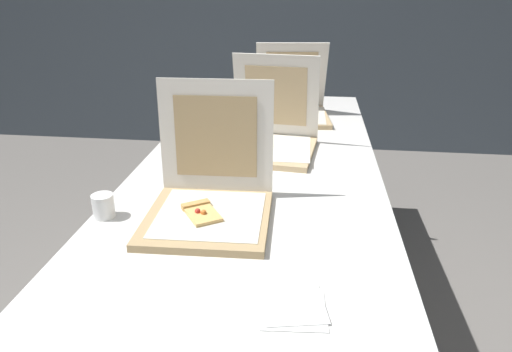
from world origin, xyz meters
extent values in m
cube|color=silver|center=(0.00, 0.64, 0.71)|extent=(0.88, 2.33, 0.03)
cylinder|color=gray|center=(-0.37, 1.74, 0.35)|extent=(0.04, 0.04, 0.70)
cylinder|color=gray|center=(0.37, 1.74, 0.35)|extent=(0.04, 0.04, 0.70)
cube|color=tan|center=(-0.09, 0.26, 0.74)|extent=(0.36, 0.36, 0.02)
cube|color=silver|center=(-0.09, 0.27, 0.75)|extent=(0.31, 0.31, 0.00)
cube|color=silver|center=(-0.10, 0.44, 0.92)|extent=(0.35, 0.03, 0.35)
cube|color=tan|center=(-0.10, 0.44, 0.92)|extent=(0.25, 0.02, 0.25)
cube|color=#E0B266|center=(-0.11, 0.25, 0.76)|extent=(0.13, 0.14, 0.01)
cube|color=tan|center=(-0.14, 0.30, 0.76)|extent=(0.08, 0.07, 0.02)
sphere|color=red|center=(-0.12, 0.25, 0.77)|extent=(0.02, 0.02, 0.02)
sphere|color=orange|center=(-0.10, 0.25, 0.77)|extent=(0.02, 0.02, 0.02)
cube|color=tan|center=(0.03, 0.84, 0.74)|extent=(0.38, 0.38, 0.02)
cube|color=silver|center=(0.03, 0.84, 0.75)|extent=(0.32, 0.32, 0.00)
cube|color=silver|center=(0.04, 0.98, 0.92)|extent=(0.35, 0.10, 0.34)
cube|color=tan|center=(0.04, 0.98, 0.92)|extent=(0.25, 0.07, 0.25)
cylinder|color=white|center=(0.01, 0.85, 0.78)|extent=(0.03, 0.03, 0.00)
cylinder|color=white|center=(0.02, 0.85, 0.77)|extent=(0.00, 0.00, 0.03)
cylinder|color=white|center=(0.01, 0.85, 0.77)|extent=(0.01, 0.00, 0.03)
cylinder|color=white|center=(0.01, 0.84, 0.77)|extent=(0.01, 0.00, 0.03)
cube|color=tan|center=(0.09, 1.32, 0.74)|extent=(0.39, 0.39, 0.02)
cube|color=silver|center=(0.10, 1.32, 0.75)|extent=(0.32, 0.32, 0.00)
cube|color=silver|center=(0.08, 1.44, 0.92)|extent=(0.36, 0.15, 0.33)
cube|color=tan|center=(0.08, 1.43, 0.92)|extent=(0.26, 0.11, 0.24)
cube|color=#E0B266|center=(0.10, 1.30, 0.76)|extent=(0.13, 0.14, 0.01)
cube|color=tan|center=(0.07, 1.35, 0.76)|extent=(0.08, 0.07, 0.02)
sphere|color=orange|center=(0.10, 1.28, 0.77)|extent=(0.02, 0.02, 0.02)
cylinder|color=white|center=(-0.28, 0.75, 0.76)|extent=(0.06, 0.06, 0.07)
cylinder|color=white|center=(-0.40, 0.25, 0.76)|extent=(0.06, 0.06, 0.07)
cylinder|color=white|center=(-0.26, 0.51, 0.76)|extent=(0.06, 0.06, 0.07)
cylinder|color=white|center=(-0.24, 0.99, 0.76)|extent=(0.06, 0.06, 0.07)
cube|color=white|center=(0.17, -0.09, 0.73)|extent=(0.15, 0.15, 0.00)
cube|color=white|center=(0.17, -0.08, 0.73)|extent=(0.15, 0.15, 0.00)
camera|label=1|loc=(0.18, -0.87, 1.37)|focal=32.27mm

